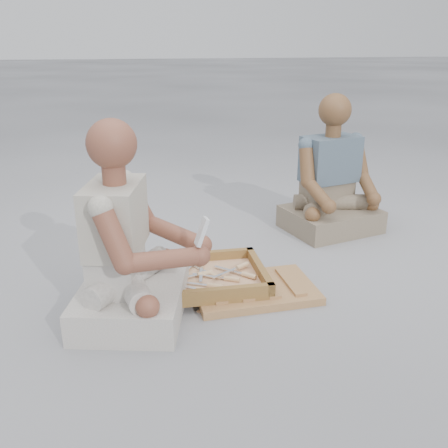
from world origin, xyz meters
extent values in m
plane|color=#9E9FA4|center=(0.00, 0.00, 0.00)|extent=(60.00, 60.00, 0.00)
cube|color=olive|center=(0.07, 0.11, 0.02)|extent=(0.55, 0.37, 0.04)
cube|color=brown|center=(-0.13, 0.19, 0.04)|extent=(0.53, 0.43, 0.02)
cube|color=brown|center=(-0.12, 0.39, 0.08)|extent=(0.52, 0.04, 0.05)
cube|color=brown|center=(-0.13, 0.00, 0.08)|extent=(0.52, 0.04, 0.05)
cube|color=brown|center=(0.12, 0.19, 0.08)|extent=(0.04, 0.42, 0.05)
cube|color=brown|center=(-0.37, 0.20, 0.08)|extent=(0.04, 0.42, 0.05)
cube|color=tan|center=(-0.13, 0.19, 0.06)|extent=(0.47, 0.36, 0.01)
cube|color=white|center=(-0.21, 0.14, 0.06)|extent=(0.14, 0.08, 0.00)
cylinder|color=tan|center=(-0.11, 0.10, 0.06)|extent=(0.07, 0.05, 0.02)
cube|color=white|center=(-0.15, 0.29, 0.06)|extent=(0.09, 0.13, 0.00)
cylinder|color=tan|center=(-0.09, 0.20, 0.06)|extent=(0.06, 0.07, 0.02)
cube|color=white|center=(-0.12, 0.19, 0.07)|extent=(0.14, 0.08, 0.00)
cylinder|color=tan|center=(-0.02, 0.14, 0.07)|extent=(0.07, 0.05, 0.02)
cube|color=white|center=(-0.04, 0.19, 0.08)|extent=(0.14, 0.09, 0.00)
cylinder|color=tan|center=(0.05, 0.25, 0.08)|extent=(0.07, 0.06, 0.02)
cube|color=white|center=(-0.24, 0.20, 0.07)|extent=(0.15, 0.04, 0.00)
cylinder|color=tan|center=(-0.13, 0.22, 0.07)|extent=(0.07, 0.04, 0.02)
cube|color=white|center=(-0.02, 0.23, 0.07)|extent=(0.12, 0.11, 0.00)
cylinder|color=tan|center=(0.06, 0.15, 0.07)|extent=(0.07, 0.06, 0.02)
cube|color=white|center=(-0.21, 0.27, 0.07)|extent=(0.09, 0.13, 0.00)
cylinder|color=tan|center=(-0.15, 0.37, 0.07)|extent=(0.06, 0.07, 0.02)
cube|color=white|center=(-0.15, 0.21, 0.07)|extent=(0.04, 0.15, 0.00)
cylinder|color=tan|center=(-0.13, 0.32, 0.07)|extent=(0.03, 0.07, 0.02)
cube|color=white|center=(-0.25, 0.13, 0.06)|extent=(0.13, 0.10, 0.00)
cylinder|color=tan|center=(-0.16, 0.06, 0.06)|extent=(0.07, 0.06, 0.02)
cube|color=tan|center=(0.05, 0.08, 0.00)|extent=(0.02, 0.02, 0.00)
cube|color=tan|center=(-0.48, 0.13, 0.00)|extent=(0.02, 0.02, 0.00)
cube|color=tan|center=(-0.24, 0.18, 0.00)|extent=(0.02, 0.02, 0.00)
cube|color=tan|center=(-0.19, 0.00, 0.00)|extent=(0.02, 0.02, 0.00)
cube|color=tan|center=(-0.35, 0.33, 0.00)|extent=(0.02, 0.02, 0.00)
cube|color=tan|center=(-0.41, 0.58, 0.00)|extent=(0.02, 0.02, 0.00)
cube|color=tan|center=(-0.45, -0.10, 0.00)|extent=(0.02, 0.02, 0.00)
cube|color=tan|center=(-0.30, 0.09, 0.00)|extent=(0.02, 0.02, 0.00)
cube|color=tan|center=(-0.24, 0.26, 0.00)|extent=(0.02, 0.02, 0.00)
cube|color=beige|center=(-0.46, 0.04, 0.07)|extent=(0.52, 0.60, 0.13)
cube|color=beige|center=(-0.52, 0.05, 0.21)|extent=(0.24, 0.32, 0.16)
cube|color=#BDB5A7|center=(-0.51, 0.05, 0.43)|extent=(0.27, 0.36, 0.27)
sphere|color=brown|center=(-0.50, 0.05, 0.71)|extent=(0.19, 0.19, 0.19)
sphere|color=brown|center=(-0.17, 0.02, 0.29)|extent=(0.08, 0.08, 0.08)
sphere|color=brown|center=(-0.20, -0.08, 0.29)|extent=(0.08, 0.08, 0.08)
cube|color=#7C7059|center=(0.73, 0.80, 0.07)|extent=(0.59, 0.52, 0.13)
cube|color=#7C7059|center=(0.72, 0.85, 0.21)|extent=(0.32, 0.24, 0.16)
cube|color=slate|center=(0.72, 0.84, 0.42)|extent=(0.35, 0.27, 0.26)
sphere|color=brown|center=(0.72, 0.84, 0.70)|extent=(0.18, 0.18, 0.18)
sphere|color=brown|center=(0.93, 0.67, 0.22)|extent=(0.08, 0.08, 0.08)
sphere|color=brown|center=(0.62, 0.59, 0.22)|extent=(0.08, 0.08, 0.08)
cube|color=silver|center=(-0.19, -0.08, 0.39)|extent=(0.06, 0.05, 0.11)
cube|color=black|center=(-0.19, -0.08, 0.40)|extent=(0.02, 0.04, 0.04)
camera|label=1|loc=(-0.47, -1.81, 1.07)|focal=40.00mm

